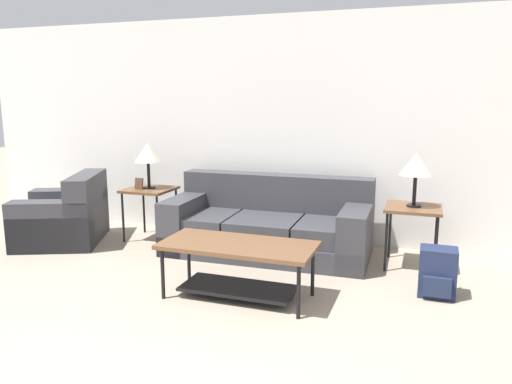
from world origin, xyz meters
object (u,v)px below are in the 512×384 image
(armchair, at_px, (65,218))
(table_lamp_left, at_px, (148,153))
(backpack, at_px, (437,273))
(side_table_right, at_px, (413,213))
(couch, at_px, (269,226))
(table_lamp_right, at_px, (416,165))
(coffee_table, at_px, (238,257))
(side_table_left, at_px, (150,194))

(armchair, distance_m, table_lamp_left, 1.23)
(table_lamp_left, xyz_separation_m, backpack, (3.23, -0.71, -0.83))
(side_table_right, bearing_deg, couch, -178.99)
(table_lamp_left, distance_m, table_lamp_right, 2.98)
(couch, bearing_deg, coffee_table, -83.66)
(side_table_right, relative_size, table_lamp_left, 1.16)
(backpack, bearing_deg, armchair, 176.20)
(side_table_left, height_order, table_lamp_right, table_lamp_right)
(coffee_table, relative_size, table_lamp_right, 2.43)
(couch, relative_size, table_lamp_right, 4.12)
(coffee_table, xyz_separation_m, table_lamp_right, (1.35, 1.30, 0.68))
(armchair, height_order, side_table_left, armchair)
(side_table_left, xyz_separation_m, table_lamp_right, (2.98, -0.00, 0.48))
(table_lamp_left, bearing_deg, backpack, -12.35)
(backpack, bearing_deg, side_table_left, 167.65)
(couch, xyz_separation_m, table_lamp_left, (-1.49, 0.03, 0.74))
(couch, relative_size, side_table_right, 3.56)
(side_table_right, bearing_deg, table_lamp_right, -90.00)
(side_table_left, xyz_separation_m, backpack, (3.23, -0.71, -0.35))
(coffee_table, relative_size, table_lamp_left, 2.43)
(couch, relative_size, coffee_table, 1.70)
(coffee_table, xyz_separation_m, backpack, (1.60, 0.59, -0.15))
(coffee_table, xyz_separation_m, side_table_right, (1.35, 1.30, 0.20))
(side_table_right, distance_m, table_lamp_left, 3.02)
(couch, bearing_deg, side_table_right, 1.01)
(armchair, height_order, backpack, armchair)
(coffee_table, bearing_deg, table_lamp_left, 141.51)
(side_table_left, bearing_deg, coffee_table, -38.49)
(table_lamp_left, relative_size, table_lamp_right, 1.00)
(couch, bearing_deg, table_lamp_right, 1.01)
(table_lamp_right, bearing_deg, side_table_right, 90.00)
(couch, height_order, side_table_left, couch)
(side_table_left, relative_size, table_lamp_left, 1.16)
(backpack, bearing_deg, table_lamp_right, 109.07)
(coffee_table, xyz_separation_m, side_table_left, (-1.63, 1.30, 0.20))
(table_lamp_right, bearing_deg, table_lamp_left, 180.00)
(couch, xyz_separation_m, coffee_table, (0.14, -1.27, 0.06))
(armchair, bearing_deg, couch, 9.74)
(coffee_table, relative_size, side_table_right, 2.10)
(coffee_table, bearing_deg, side_table_right, 43.81)
(side_table_left, bearing_deg, couch, -1.02)
(coffee_table, xyz_separation_m, table_lamp_left, (-1.63, 1.30, 0.68))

